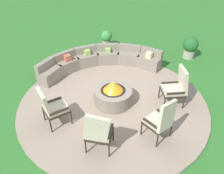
% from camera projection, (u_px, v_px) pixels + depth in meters
% --- Properties ---
extents(ground_plane, '(24.00, 24.00, 0.00)m').
position_uv_depth(ground_plane, '(113.00, 104.00, 6.68)').
color(ground_plane, '#2D6B28').
extents(patio_circle, '(5.33, 5.33, 0.06)m').
position_uv_depth(patio_circle, '(113.00, 103.00, 6.66)').
color(patio_circle, gray).
rests_on(patio_circle, ground_plane).
extents(fire_pit, '(1.07, 1.07, 0.71)m').
position_uv_depth(fire_pit, '(113.00, 94.00, 6.48)').
color(fire_pit, gray).
rests_on(fire_pit, patio_circle).
extents(curved_stone_bench, '(4.21, 1.59, 0.67)m').
position_uv_depth(curved_stone_bench, '(99.00, 61.00, 8.03)').
color(curved_stone_bench, gray).
rests_on(curved_stone_bench, patio_circle).
extents(lounge_chair_front_left, '(0.77, 0.74, 1.10)m').
position_uv_depth(lounge_chair_front_left, '(52.00, 106.00, 5.63)').
color(lounge_chair_front_left, '#2D2319').
rests_on(lounge_chair_front_left, patio_circle).
extents(lounge_chair_front_right, '(0.72, 0.70, 1.15)m').
position_uv_depth(lounge_chair_front_right, '(98.00, 131.00, 4.94)').
color(lounge_chair_front_right, '#2D2319').
rests_on(lounge_chair_front_right, patio_circle).
extents(lounge_chair_back_left, '(0.73, 0.75, 1.15)m').
position_uv_depth(lounge_chair_back_left, '(161.00, 120.00, 5.22)').
color(lounge_chair_back_left, '#2D2319').
rests_on(lounge_chair_back_left, patio_circle).
extents(lounge_chair_back_right, '(0.65, 0.58, 1.14)m').
position_uv_depth(lounge_chair_back_right, '(177.00, 86.00, 6.28)').
color(lounge_chair_back_right, '#2D2319').
rests_on(lounge_chair_back_right, patio_circle).
extents(potted_plant_0, '(0.45, 0.45, 0.69)m').
position_uv_depth(potted_plant_0, '(106.00, 38.00, 9.49)').
color(potted_plant_0, '#A89E8E').
rests_on(potted_plant_0, ground_plane).
extents(potted_plant_2, '(0.56, 0.56, 0.83)m').
position_uv_depth(potted_plant_2, '(190.00, 47.00, 8.68)').
color(potted_plant_2, '#A89E8E').
rests_on(potted_plant_2, ground_plane).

